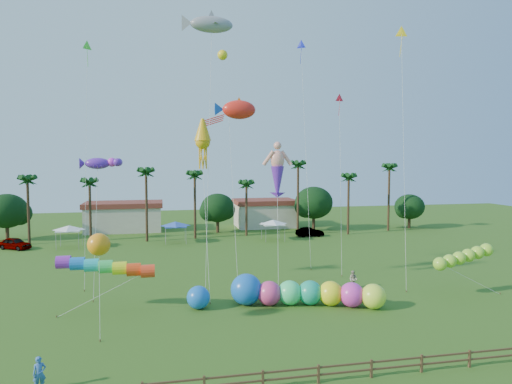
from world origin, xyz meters
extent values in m
plane|color=#285116|center=(0.00, 0.00, 0.00)|extent=(160.00, 160.00, 0.00)
cylinder|color=#3A2819|center=(-26.00, 40.00, 4.50)|extent=(0.36, 0.36, 9.00)
cylinder|color=#3A2819|center=(-18.00, 41.00, 4.25)|extent=(0.36, 0.36, 8.50)
cylinder|color=#3A2819|center=(-10.00, 39.00, 5.00)|extent=(0.36, 0.36, 10.00)
cylinder|color=#3A2819|center=(-3.00, 40.00, 4.75)|extent=(0.36, 0.36, 9.50)
cylinder|color=#3A2819|center=(5.00, 41.00, 4.00)|extent=(0.36, 0.36, 8.00)
cylinder|color=#3A2819|center=(13.00, 40.00, 5.50)|extent=(0.36, 0.36, 11.00)
cylinder|color=#3A2819|center=(21.00, 39.00, 4.50)|extent=(0.36, 0.36, 9.00)
cylinder|color=#3A2819|center=(29.00, 41.00, 5.25)|extent=(0.36, 0.36, 10.50)
sphere|color=#113814|center=(-30.00, 44.00, 4.34)|extent=(5.88, 5.88, 5.88)
sphere|color=#113814|center=(1.00, 45.00, 4.03)|extent=(5.46, 5.46, 5.46)
sphere|color=#113814|center=(17.00, 44.00, 4.65)|extent=(6.30, 6.30, 6.30)
sphere|color=#113814|center=(34.00, 43.00, 3.72)|extent=(5.04, 5.04, 5.04)
cube|color=beige|center=(-14.00, 50.00, 2.00)|extent=(12.00, 7.00, 4.00)
cube|color=beige|center=(10.00, 50.00, 2.00)|extent=(10.00, 7.00, 4.00)
pyramid|color=white|center=(-20.00, 36.00, 2.75)|extent=(3.00, 3.00, 0.60)
pyramid|color=blue|center=(-6.00, 37.00, 2.75)|extent=(3.00, 3.00, 0.60)
pyramid|color=white|center=(8.00, 36.00, 2.75)|extent=(3.00, 3.00, 0.60)
cube|color=brown|center=(-3.00, -6.00, 0.50)|extent=(0.12, 0.12, 1.00)
cube|color=brown|center=(0.00, -6.00, 0.50)|extent=(0.12, 0.12, 1.00)
cube|color=brown|center=(3.00, -6.00, 0.50)|extent=(0.12, 0.12, 1.00)
cube|color=brown|center=(6.00, -6.00, 0.50)|extent=(0.12, 0.12, 1.00)
cube|color=brown|center=(9.00, -6.00, 0.50)|extent=(0.12, 0.12, 1.00)
cube|color=brown|center=(0.00, -6.00, 0.85)|extent=(36.00, 0.08, 0.10)
cube|color=brown|center=(0.00, -6.00, 0.45)|extent=(36.00, 0.08, 0.10)
imported|color=#4C4C54|center=(-26.90, 36.60, 0.77)|extent=(4.80, 3.92, 1.54)
imported|color=#4C4C54|center=(14.37, 38.17, 0.69)|extent=(4.24, 1.55, 1.39)
imported|color=#3263AF|center=(-14.17, -3.77, 0.87)|extent=(0.74, 0.60, 1.74)
imported|color=#AE9D91|center=(9.17, 10.30, 0.81)|extent=(0.98, 1.00, 1.62)
sphere|color=#E43C83|center=(0.48, 7.10, 0.99)|extent=(1.98, 1.98, 1.98)
sphere|color=#38F085|center=(2.14, 6.89, 0.99)|extent=(1.98, 1.98, 1.98)
sphere|color=#17A380|center=(3.76, 6.56, 0.99)|extent=(1.98, 1.98, 1.98)
sphere|color=#FFF31A|center=(5.33, 6.04, 0.99)|extent=(1.98, 1.98, 1.98)
sphere|color=#E134BB|center=(6.84, 5.34, 0.99)|extent=(1.98, 1.98, 1.98)
sphere|color=#D6FE38|center=(8.33, 4.58, 0.99)|extent=(1.98, 1.98, 1.98)
sphere|color=blue|center=(-1.31, 7.63, 1.26)|extent=(3.15, 3.15, 2.53)
sphere|color=blue|center=(-5.20, 7.39, 0.91)|extent=(1.83, 1.83, 1.83)
cylinder|color=#F63D1B|center=(-10.90, 7.52, 3.19)|extent=(7.48, 2.19, 1.00)
cylinder|color=silver|center=(-12.39, 7.55, 1.60)|extent=(6.69, 0.08, 3.21)
cylinder|color=brown|center=(-15.73, 7.58, 0.08)|extent=(0.08, 0.08, 0.16)
ellipsoid|color=#93D930|center=(15.18, 6.13, 2.91)|extent=(6.26, 1.82, 1.35)
cylinder|color=silver|center=(18.08, 6.00, 1.46)|extent=(5.80, 0.29, 2.93)
cylinder|color=brown|center=(20.97, 5.87, 0.08)|extent=(0.08, 0.08, 0.16)
sphere|color=orange|center=(-12.07, 3.45, 6.12)|extent=(2.00, 2.00, 1.51)
cylinder|color=silver|center=(-12.01, 2.78, 3.06)|extent=(0.13, 1.36, 6.13)
cylinder|color=brown|center=(-11.96, 2.12, 0.08)|extent=(0.08, 0.08, 0.16)
cylinder|color=silver|center=(2.17, 10.84, 5.25)|extent=(0.82, 3.59, 10.50)
cylinder|color=brown|center=(1.78, 9.06, 0.08)|extent=(0.08, 0.08, 0.16)
ellipsoid|color=red|center=(-0.30, 16.69, 16.68)|extent=(5.15, 2.34, 2.07)
cylinder|color=silver|center=(-0.81, 14.05, 8.34)|extent=(1.05, 5.32, 16.69)
cylinder|color=brown|center=(-1.33, 11.40, 0.08)|extent=(0.08, 0.08, 0.16)
ellipsoid|color=gray|center=(-3.01, 16.28, 24.62)|extent=(5.77, 3.46, 1.94)
cylinder|color=silver|center=(-3.65, 13.77, 12.31)|extent=(1.30, 5.05, 24.62)
cylinder|color=brown|center=(-4.28, 11.26, 0.08)|extent=(0.08, 0.08, 0.16)
cone|color=gold|center=(-4.23, 13.10, 13.36)|extent=(1.76, 1.76, 4.31)
cylinder|color=silver|center=(-4.20, 10.71, 6.68)|extent=(0.09, 4.81, 13.37)
cylinder|color=brown|center=(-4.17, 8.32, 0.08)|extent=(0.08, 0.08, 0.16)
ellipsoid|color=#6023B3|center=(-13.44, 14.51, 11.43)|extent=(4.02, 2.73, 1.44)
cylinder|color=silver|center=(-13.51, 12.69, 5.72)|extent=(0.17, 3.65, 11.44)
cylinder|color=brown|center=(-13.58, 10.88, 0.08)|extent=(0.08, 0.08, 0.16)
cone|color=red|center=(10.69, 17.89, 18.23)|extent=(1.09, 0.36, 1.07)
cylinder|color=silver|center=(10.25, 16.20, 9.11)|extent=(0.91, 3.41, 18.23)
cylinder|color=brown|center=(9.81, 14.51, 0.08)|extent=(0.08, 0.08, 0.16)
cone|color=yellow|center=(14.68, 12.47, 23.82)|extent=(1.36, 0.56, 1.33)
cylinder|color=silver|center=(13.98, 10.31, 11.91)|extent=(1.42, 4.34, 23.82)
cylinder|color=brown|center=(13.29, 8.15, 0.08)|extent=(0.08, 0.08, 0.16)
cone|color=#43EA37|center=(-14.51, 17.65, 22.33)|extent=(0.99, 0.91, 1.12)
cylinder|color=silver|center=(-14.65, 15.98, 11.17)|extent=(0.31, 3.37, 22.34)
cylinder|color=brown|center=(-14.80, 14.30, 0.08)|extent=(0.08, 0.08, 0.16)
cone|color=#1622CB|center=(7.85, 22.48, 24.74)|extent=(1.18, 0.90, 1.24)
cylinder|color=silver|center=(7.76, 20.13, 12.37)|extent=(0.22, 4.72, 24.74)
cylinder|color=brown|center=(7.66, 17.79, 0.08)|extent=(0.08, 0.08, 0.16)
camera|label=1|loc=(-7.99, -28.04, 11.72)|focal=32.00mm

